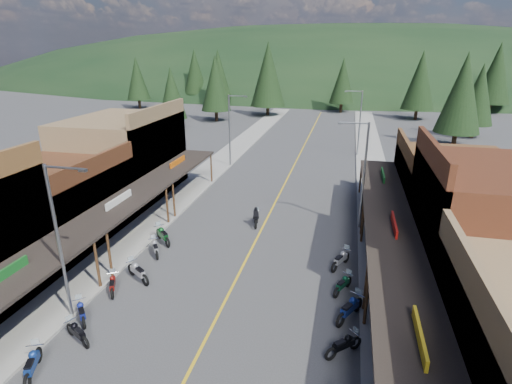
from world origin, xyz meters
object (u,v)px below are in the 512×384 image
Objects in this scene: streetlight_2 at (362,172)px; bike_west_5 at (81,311)px; bike_east_5 at (344,344)px; rider_on_bike at (256,218)px; pine_8 at (172,93)px; bike_east_6 at (350,307)px; bike_west_3 at (32,363)px; pine_11 at (462,93)px; bike_west_9 at (163,234)px; pine_7 at (195,72)px; pedestrian_east_a at (397,352)px; pine_0 at (137,78)px; bike_east_7 at (343,284)px; pine_2 at (268,74)px; streetlight_1 at (231,127)px; shop_east_3 at (450,189)px; bike_west_7 at (138,271)px; shop_west_2 at (55,204)px; pine_5 at (496,73)px; bike_west_8 at (155,247)px; bike_east_8 at (341,259)px; pine_1 at (218,74)px; shop_west_3 at (125,156)px; streetlight_3 at (359,120)px; streetlight_0 at (60,238)px; pine_9 at (479,94)px; pedestrian_east_b at (371,207)px; pine_4 at (420,80)px; bike_west_4 at (77,332)px; pine_10 at (215,83)px; pine_3 at (343,80)px; shop_east_2 at (493,230)px; bike_west_6 at (113,283)px.

streetlight_2 is 4.15× the size of bike_west_5.
rider_on_bike is (-6.80, 12.50, 0.06)m from bike_east_5.
pine_8 is 4.27× the size of bike_east_6.
bike_west_3 is (15.80, -49.67, -5.38)m from pine_8.
pine_11 is 5.44× the size of bike_west_9.
pine_7 is 91.62m from pedestrian_east_a.
pine_0 is 78.07m from bike_east_7.
pine_2 is 1.40× the size of pine_8.
streetlight_1 is at bearing 147.60° from bike_east_6.
bike_west_7 is (-19.27, -13.47, -1.91)m from shop_east_3.
pedestrian_east_a reaches higher than bike_west_9.
pine_2 reaches higher than shop_west_2.
pine_5 reaches higher than pine_7.
bike_west_8 is 1.25× the size of pedestrian_east_a.
pine_1 is at bearing 140.41° from bike_east_8.
streetlight_2 is at bearing -60.19° from pine_7.
bike_west_3 reaches higher than bike_west_5.
pine_7 is 1.01× the size of pine_11.
bike_west_3 is 0.99× the size of rider_on_bike.
rider_on_bike is (21.45, -33.10, -5.36)m from pine_8.
shop_west_3 is 5.52× the size of bike_east_5.
pine_7 reaches higher than pine_0.
pine_0 is 0.88× the size of pine_7.
streetlight_0 is at bearing -111.12° from streetlight_3.
pine_5 is at bearing 52.67° from rider_on_bike.
bike_east_8 is (-1.06, -28.04, -3.85)m from streetlight_3.
bike_west_8 is at bearing -167.95° from bike_east_6.
pine_9 is at bearing -110.32° from pine_5.
shop_east_3 is 69.95m from pine_1.
bike_west_3 reaches higher than bike_east_5.
pedestrian_east_b is at bearing -178.29° from pedestrian_east_a.
shop_east_3 is 0.87× the size of pine_4.
shop_east_3 is 19.99m from streetlight_3.
rider_on_bike is (-24.55, -38.10, -5.76)m from pine_9.
pedestrian_east_a is (1.92, -2.99, 0.26)m from bike_east_6.
bike_west_4 is (1.28, -1.50, -3.91)m from streetlight_0.
shop_west_2 is at bearing -84.98° from pine_10.
pine_5 is (74.00, 10.00, 1.51)m from pine_0.
pine_3 is at bearing 46.51° from bike_west_8.
bike_west_9 is (0.76, 8.55, -3.81)m from streetlight_0.
shop_east_3 is 4.97× the size of bike_west_7.
pine_2 reaches higher than streetlight_0.
shop_west_3 is at bearing 70.37° from bike_west_5.
pine_3 reaches higher than pedestrian_east_b.
bike_east_7 is at bearing -31.17° from shop_west_3.
shop_east_2 is 58.57m from pine_4.
bike_west_6 is at bearing -138.92° from streetlight_2.
pedestrian_east_a is at bearing -42.06° from bike_west_5.
pine_2 reaches higher than pine_8.
bike_west_3 reaches higher than bike_west_6.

